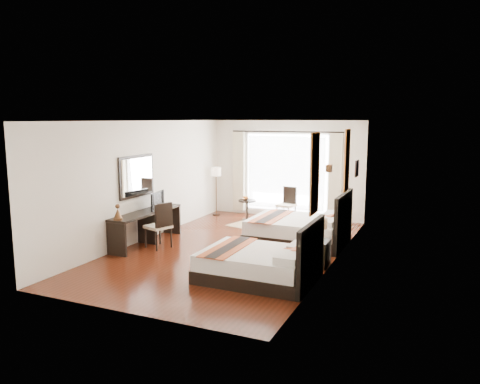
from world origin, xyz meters
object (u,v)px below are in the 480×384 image
at_px(television, 155,200).
at_px(bed_far, 300,229).
at_px(desk_chair, 159,234).
at_px(side_table, 247,210).
at_px(nightstand, 317,253).
at_px(floor_lamp, 216,175).
at_px(vase, 317,239).
at_px(console_desk, 147,227).
at_px(table_lamp, 321,225).
at_px(fruit_bowl, 246,199).
at_px(bed_near, 262,264).
at_px(window_chair, 286,211).

bearing_deg(television, bed_far, -81.00).
bearing_deg(desk_chair, side_table, -82.52).
bearing_deg(nightstand, floor_lamp, 138.30).
relative_size(vase, console_desk, 0.06).
bearing_deg(bed_far, television, -160.02).
xyz_separation_m(table_lamp, fruit_bowl, (-2.93, 3.11, -0.18)).
distance_m(nightstand, vase, 0.34).
height_order(bed_far, nightstand, bed_far).
height_order(television, floor_lamp, floor_lamp).
xyz_separation_m(vase, fruit_bowl, (-2.92, 3.37, 0.03)).
bearing_deg(vase, bed_near, -123.74).
distance_m(vase, side_table, 4.45).
bearing_deg(console_desk, bed_far, 24.86).
distance_m(television, floor_lamp, 3.23).
bearing_deg(floor_lamp, vase, -42.64).
height_order(nightstand, vase, vase).
xyz_separation_m(bed_near, desk_chair, (-2.84, 1.02, 0.02)).
xyz_separation_m(bed_near, console_desk, (-3.29, 1.21, 0.09)).
relative_size(table_lamp, console_desk, 0.19).
bearing_deg(table_lamp, bed_near, -118.50).
distance_m(nightstand, fruit_bowl, 4.37).
bearing_deg(television, floor_lamp, -10.70).
bearing_deg(table_lamp, vase, -91.74).
height_order(bed_near, floor_lamp, floor_lamp).
relative_size(table_lamp, vase, 3.21).
xyz_separation_m(table_lamp, vase, (-0.01, -0.26, -0.22)).
bearing_deg(side_table, console_desk, -109.20).
bearing_deg(console_desk, floor_lamp, 89.93).
distance_m(floor_lamp, window_chair, 2.35).
relative_size(television, desk_chair, 0.69).
xyz_separation_m(vase, floor_lamp, (-4.01, 3.69, 0.64)).
bearing_deg(console_desk, window_chair, 59.01).
relative_size(nightstand, fruit_bowl, 2.73).
height_order(nightstand, floor_lamp, floor_lamp).
xyz_separation_m(desk_chair, window_chair, (1.72, 3.80, -0.02)).
distance_m(bed_near, table_lamp, 1.59).
height_order(bed_near, side_table, bed_near).
xyz_separation_m(nightstand, television, (-3.98, 0.34, 0.71)).
distance_m(floor_lamp, side_table, 1.48).
bearing_deg(nightstand, television, 175.14).
bearing_deg(floor_lamp, side_table, -14.98).
distance_m(desk_chair, side_table, 3.50).
bearing_deg(desk_chair, window_chair, -95.69).
distance_m(bed_far, floor_lamp, 3.91).
bearing_deg(side_table, fruit_bowl, -154.22).
distance_m(console_desk, desk_chair, 0.49).
bearing_deg(desk_chair, nightstand, -158.53).
bearing_deg(bed_near, nightstand, 59.53).
relative_size(bed_far, table_lamp, 5.24).
relative_size(bed_near, window_chair, 2.10).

